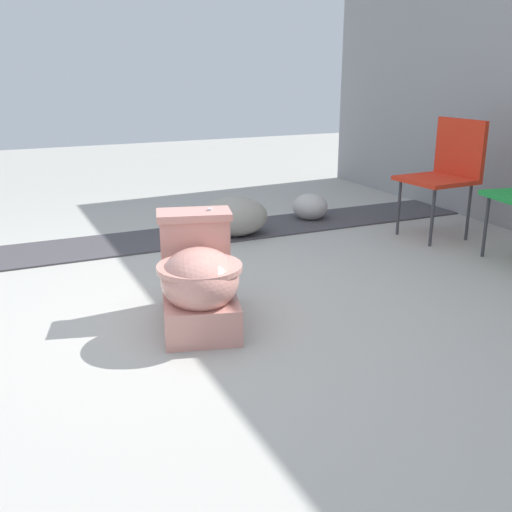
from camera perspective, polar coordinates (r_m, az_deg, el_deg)
ground_plane at (r=2.98m, az=-8.45°, el=-6.01°), size 14.00×14.00×0.00m
gravel_strip at (r=4.37m, az=-7.34°, el=1.81°), size 0.56×8.00×0.01m
toilet at (r=2.84m, az=-5.50°, el=-2.31°), size 0.70×0.52×0.52m
folding_chair_left at (r=4.50m, az=17.78°, el=8.18°), size 0.46×0.46×0.83m
boulder_near at (r=4.35m, az=-2.11°, el=3.78°), size 0.48×0.57×0.29m
boulder_far at (r=4.85m, az=5.18°, el=4.69°), size 0.34×0.34×0.21m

